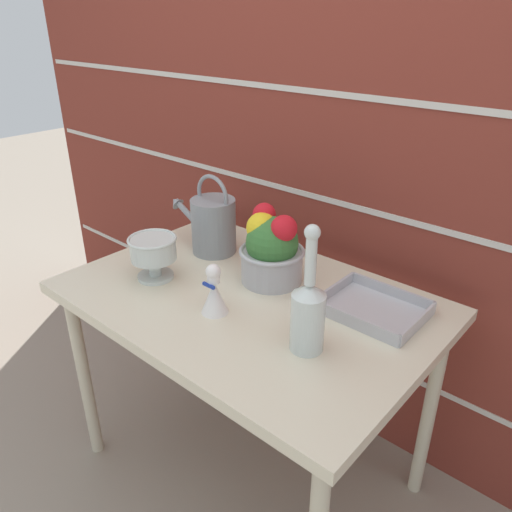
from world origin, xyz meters
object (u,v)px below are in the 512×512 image
at_px(watering_can, 213,224).
at_px(crystal_pedestal_bowl, 153,252).
at_px(figurine_vase, 214,293).
at_px(wire_tray, 373,309).
at_px(flower_planter, 271,249).
at_px(glass_decanter, 308,311).

bearing_deg(watering_can, crystal_pedestal_bowl, -89.28).
relative_size(crystal_pedestal_bowl, figurine_vase, 1.02).
relative_size(figurine_vase, wire_tray, 0.55).
bearing_deg(wire_tray, flower_planter, -172.43).
distance_m(flower_planter, wire_tray, 0.36).
height_order(flower_planter, wire_tray, flower_planter).
bearing_deg(flower_planter, watering_can, 173.82).
bearing_deg(watering_can, figurine_vase, -43.99).
bearing_deg(glass_decanter, figurine_vase, -173.66).
xyz_separation_m(crystal_pedestal_bowl, wire_tray, (0.64, 0.28, -0.08)).
bearing_deg(figurine_vase, wire_tray, 40.87).
bearing_deg(glass_decanter, crystal_pedestal_bowl, -178.45).
distance_m(flower_planter, figurine_vase, 0.26).
distance_m(watering_can, wire_tray, 0.65).
bearing_deg(wire_tray, watering_can, -178.77).
bearing_deg(glass_decanter, watering_can, 157.10).
bearing_deg(figurine_vase, crystal_pedestal_bowl, 176.59).
distance_m(crystal_pedestal_bowl, wire_tray, 0.70).
bearing_deg(figurine_vase, glass_decanter, 6.34).
height_order(glass_decanter, figurine_vase, glass_decanter).
relative_size(flower_planter, glass_decanter, 0.70).
height_order(watering_can, crystal_pedestal_bowl, watering_can).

